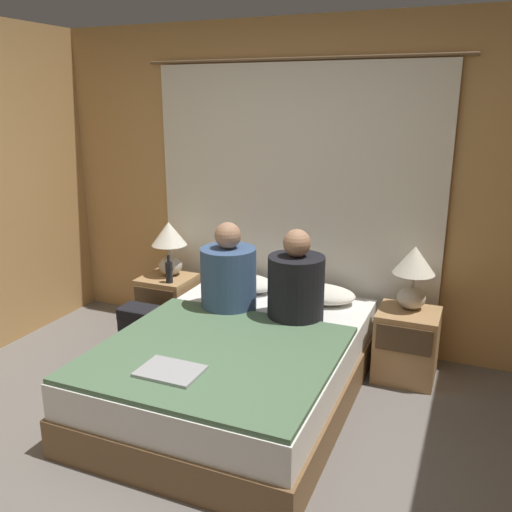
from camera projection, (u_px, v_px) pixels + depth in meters
ground_plane at (161, 488)px, 2.77m from camera, size 16.00×16.00×0.00m
wall_back at (296, 187)px, 4.26m from camera, size 4.24×0.06×2.50m
curtain_panel at (293, 207)px, 4.24m from camera, size 2.49×0.03×2.21m
bed at (238, 367)px, 3.55m from camera, size 1.46×2.00×0.45m
nightstand_left at (168, 305)px, 4.54m from camera, size 0.42×0.40×0.50m
nightstand_right at (406, 344)px, 3.81m from camera, size 0.42×0.40×0.50m
lamp_left at (169, 242)px, 4.45m from camera, size 0.29×0.29×0.45m
lamp_right at (414, 270)px, 3.72m from camera, size 0.29×0.29×0.45m
pillow_left at (243, 283)px, 4.29m from camera, size 0.52×0.34×0.12m
pillow_right at (321, 294)px, 4.05m from camera, size 0.52×0.34×0.12m
blanket_on_bed at (216, 353)px, 3.21m from camera, size 1.40×1.32×0.03m
person_left_in_bed at (228, 275)px, 3.86m from camera, size 0.40×0.40×0.64m
person_right_in_bed at (296, 284)px, 3.67m from camera, size 0.39×0.39×0.64m
beer_bottle_on_left_stand at (169, 272)px, 4.31m from camera, size 0.06×0.06×0.23m
laptop_on_bed at (170, 371)px, 2.95m from camera, size 0.34×0.25×0.02m
backpack_on_floor at (141, 328)px, 4.15m from camera, size 0.30×0.21×0.40m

